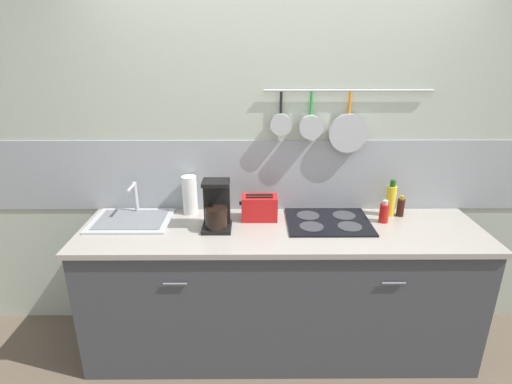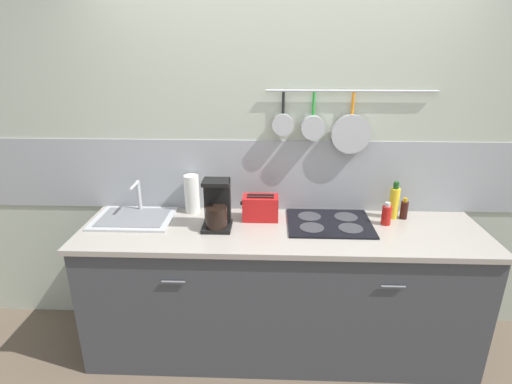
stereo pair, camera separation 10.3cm
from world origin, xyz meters
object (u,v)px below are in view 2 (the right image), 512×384
(bottle_dish_soap, at_px, (386,215))
(bottle_cooking_wine, at_px, (394,202))
(paper_towel_roll, at_px, (192,194))
(toaster, at_px, (260,208))
(coffee_maker, at_px, (217,208))
(bottle_olive_oil, at_px, (404,209))

(bottle_dish_soap, height_order, bottle_cooking_wine, bottle_cooking_wine)
(paper_towel_roll, relative_size, toaster, 1.06)
(toaster, xyz_separation_m, bottle_dish_soap, (0.83, -0.05, -0.02))
(paper_towel_roll, xyz_separation_m, coffee_maker, (0.21, -0.25, -0.00))
(bottle_olive_oil, bearing_deg, bottle_cooking_wine, 171.60)
(bottle_cooking_wine, xyz_separation_m, bottle_olive_oil, (0.07, -0.01, -0.05))
(bottle_dish_soap, xyz_separation_m, bottle_olive_oil, (0.15, 0.10, -0.00))
(bottle_cooking_wine, height_order, bottle_olive_oil, bottle_cooking_wine)
(toaster, distance_m, bottle_olive_oil, 0.98)
(coffee_maker, height_order, bottle_cooking_wine, coffee_maker)
(bottle_dish_soap, distance_m, bottle_cooking_wine, 0.14)
(toaster, xyz_separation_m, bottle_olive_oil, (0.98, 0.05, -0.02))
(toaster, height_order, bottle_dish_soap, toaster)
(toaster, distance_m, bottle_dish_soap, 0.83)
(bottle_olive_oil, bearing_deg, coffee_maker, -171.56)
(coffee_maker, xyz_separation_m, bottle_cooking_wine, (1.18, 0.20, -0.02))
(bottle_cooking_wine, bearing_deg, coffee_maker, -170.58)
(coffee_maker, height_order, toaster, coffee_maker)
(paper_towel_roll, relative_size, coffee_maker, 0.84)
(coffee_maker, distance_m, bottle_cooking_wine, 1.20)
(toaster, bearing_deg, bottle_olive_oil, 3.04)
(bottle_dish_soap, height_order, bottle_olive_oil, bottle_dish_soap)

